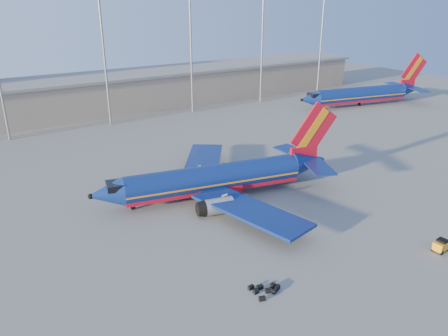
{
  "coord_description": "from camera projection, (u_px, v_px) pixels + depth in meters",
  "views": [
    {
      "loc": [
        -32.81,
        -43.79,
        25.78
      ],
      "look_at": [
        -3.47,
        2.76,
        4.0
      ],
      "focal_mm": 35.0,
      "sensor_mm": 36.0,
      "label": 1
    }
  ],
  "objects": [
    {
      "name": "aircraft_second",
      "position": [
        363.0,
        94.0,
        108.94
      ],
      "size": [
        36.18,
        15.29,
        12.37
      ],
      "rotation": [
        0.0,
        0.0,
        -0.2
      ],
      "color": "navy",
      "rests_on": "ground"
    },
    {
      "name": "ground",
      "position": [
        256.0,
        196.0,
        60.2
      ],
      "size": [
        220.0,
        220.0,
        0.0
      ],
      "primitive_type": "plane",
      "color": "slate",
      "rests_on": "ground"
    },
    {
      "name": "baggage_tug",
      "position": [
        442.0,
        245.0,
        47.09
      ],
      "size": [
        2.0,
        1.3,
        1.38
      ],
      "rotation": [
        0.0,
        0.0,
        0.07
      ],
      "color": "orange",
      "rests_on": "ground"
    },
    {
      "name": "aircraft_main",
      "position": [
        219.0,
        178.0,
        59.53
      ],
      "size": [
        35.07,
        33.42,
        11.98
      ],
      "rotation": [
        0.0,
        0.0,
        -0.19
      ],
      "color": "navy",
      "rests_on": "ground"
    },
    {
      "name": "luggage_pile",
      "position": [
        265.0,
        290.0,
        40.73
      ],
      "size": [
        2.88,
        2.31,
        0.43
      ],
      "color": "black",
      "rests_on": "ground"
    },
    {
      "name": "terminal_building",
      "position": [
        152.0,
        88.0,
        109.19
      ],
      "size": [
        122.0,
        16.0,
        8.5
      ],
      "color": "gray",
      "rests_on": "ground"
    },
    {
      "name": "light_mast_row",
      "position": [
        149.0,
        37.0,
        92.4
      ],
      "size": [
        101.6,
        1.6,
        28.65
      ],
      "color": "gray",
      "rests_on": "ground"
    }
  ]
}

